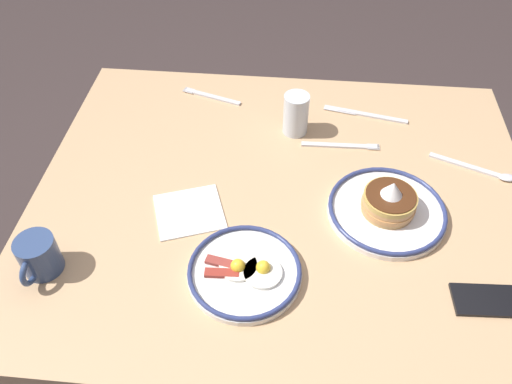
{
  "coord_description": "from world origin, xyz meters",
  "views": [
    {
      "loc": [
        -0.01,
        0.83,
        1.64
      ],
      "look_at": [
        0.06,
        0.02,
        0.79
      ],
      "focal_mm": 35.74,
      "sensor_mm": 36.0,
      "label": 1
    }
  ],
  "objects_px": {
    "paper_napkin": "(189,212)",
    "drinking_glass": "(296,116)",
    "cell_phone": "(490,300)",
    "fork_near": "(211,96)",
    "butter_knife": "(365,114)",
    "tea_spoon": "(484,171)",
    "plate_center_pancakes": "(245,271)",
    "plate_near_main": "(387,208)",
    "coffee_mug": "(38,256)",
    "fork_far": "(341,146)"
  },
  "relations": [
    {
      "from": "plate_center_pancakes",
      "to": "coffee_mug",
      "type": "height_order",
      "value": "coffee_mug"
    },
    {
      "from": "plate_center_pancakes",
      "to": "paper_napkin",
      "type": "distance_m",
      "value": 0.22
    },
    {
      "from": "drinking_glass",
      "to": "fork_near",
      "type": "height_order",
      "value": "drinking_glass"
    },
    {
      "from": "paper_napkin",
      "to": "fork_near",
      "type": "xyz_separation_m",
      "value": [
        0.02,
        -0.44,
        0.0
      ]
    },
    {
      "from": "coffee_mug",
      "to": "butter_knife",
      "type": "bearing_deg",
      "value": -139.9
    },
    {
      "from": "plate_center_pancakes",
      "to": "fork_near",
      "type": "relative_size",
      "value": 1.33
    },
    {
      "from": "cell_phone",
      "to": "paper_napkin",
      "type": "xyz_separation_m",
      "value": [
        0.63,
        -0.18,
        -0.0
      ]
    },
    {
      "from": "fork_far",
      "to": "tea_spoon",
      "type": "distance_m",
      "value": 0.35
    },
    {
      "from": "fork_near",
      "to": "butter_knife",
      "type": "height_order",
      "value": "same"
    },
    {
      "from": "plate_center_pancakes",
      "to": "plate_near_main",
      "type": "bearing_deg",
      "value": -147.07
    },
    {
      "from": "plate_center_pancakes",
      "to": "butter_knife",
      "type": "relative_size",
      "value": 1.02
    },
    {
      "from": "plate_near_main",
      "to": "plate_center_pancakes",
      "type": "xyz_separation_m",
      "value": [
        0.3,
        0.2,
        -0.01
      ]
    },
    {
      "from": "plate_near_main",
      "to": "plate_center_pancakes",
      "type": "bearing_deg",
      "value": 32.93
    },
    {
      "from": "fork_near",
      "to": "butter_knife",
      "type": "xyz_separation_m",
      "value": [
        -0.44,
        0.04,
        -0.0
      ]
    },
    {
      "from": "drinking_glass",
      "to": "paper_napkin",
      "type": "xyz_separation_m",
      "value": [
        0.23,
        0.31,
        -0.05
      ]
    },
    {
      "from": "paper_napkin",
      "to": "tea_spoon",
      "type": "relative_size",
      "value": 0.76
    },
    {
      "from": "plate_center_pancakes",
      "to": "cell_phone",
      "type": "bearing_deg",
      "value": 177.97
    },
    {
      "from": "fork_far",
      "to": "tea_spoon",
      "type": "relative_size",
      "value": 1.02
    },
    {
      "from": "plate_center_pancakes",
      "to": "fork_near",
      "type": "height_order",
      "value": "plate_center_pancakes"
    },
    {
      "from": "coffee_mug",
      "to": "fork_far",
      "type": "bearing_deg",
      "value": -144.47
    },
    {
      "from": "plate_near_main",
      "to": "drinking_glass",
      "type": "bearing_deg",
      "value": -51.56
    },
    {
      "from": "plate_near_main",
      "to": "cell_phone",
      "type": "xyz_separation_m",
      "value": [
        -0.18,
        0.21,
        -0.02
      ]
    },
    {
      "from": "fork_far",
      "to": "plate_center_pancakes",
      "type": "bearing_deg",
      "value": 64.02
    },
    {
      "from": "paper_napkin",
      "to": "butter_knife",
      "type": "relative_size",
      "value": 0.65
    },
    {
      "from": "paper_napkin",
      "to": "plate_center_pancakes",
      "type": "bearing_deg",
      "value": 132.56
    },
    {
      "from": "cell_phone",
      "to": "fork_near",
      "type": "bearing_deg",
      "value": -46.36
    },
    {
      "from": "coffee_mug",
      "to": "fork_near",
      "type": "distance_m",
      "value": 0.68
    },
    {
      "from": "drinking_glass",
      "to": "plate_center_pancakes",
      "type": "bearing_deg",
      "value": 80.07
    },
    {
      "from": "fork_far",
      "to": "butter_knife",
      "type": "relative_size",
      "value": 0.88
    },
    {
      "from": "paper_napkin",
      "to": "butter_knife",
      "type": "height_order",
      "value": "butter_knife"
    },
    {
      "from": "butter_knife",
      "to": "tea_spoon",
      "type": "distance_m",
      "value": 0.34
    },
    {
      "from": "plate_center_pancakes",
      "to": "coffee_mug",
      "type": "relative_size",
      "value": 2.13
    },
    {
      "from": "coffee_mug",
      "to": "paper_napkin",
      "type": "height_order",
      "value": "coffee_mug"
    },
    {
      "from": "fork_near",
      "to": "coffee_mug",
      "type": "bearing_deg",
      "value": 67.94
    },
    {
      "from": "plate_near_main",
      "to": "tea_spoon",
      "type": "bearing_deg",
      "value": -147.16
    },
    {
      "from": "coffee_mug",
      "to": "drinking_glass",
      "type": "height_order",
      "value": "drinking_glass"
    },
    {
      "from": "plate_near_main",
      "to": "fork_near",
      "type": "distance_m",
      "value": 0.62
    },
    {
      "from": "plate_near_main",
      "to": "cell_phone",
      "type": "relative_size",
      "value": 1.86
    },
    {
      "from": "plate_center_pancakes",
      "to": "paper_napkin",
      "type": "relative_size",
      "value": 1.57
    },
    {
      "from": "drinking_glass",
      "to": "tea_spoon",
      "type": "height_order",
      "value": "drinking_glass"
    },
    {
      "from": "paper_napkin",
      "to": "drinking_glass",
      "type": "bearing_deg",
      "value": -126.02
    },
    {
      "from": "coffee_mug",
      "to": "drinking_glass",
      "type": "distance_m",
      "value": 0.71
    },
    {
      "from": "plate_center_pancakes",
      "to": "tea_spoon",
      "type": "xyz_separation_m",
      "value": [
        -0.55,
        -0.36,
        -0.01
      ]
    },
    {
      "from": "plate_center_pancakes",
      "to": "coffee_mug",
      "type": "distance_m",
      "value": 0.42
    },
    {
      "from": "cell_phone",
      "to": "fork_near",
      "type": "relative_size",
      "value": 0.81
    },
    {
      "from": "coffee_mug",
      "to": "cell_phone",
      "type": "relative_size",
      "value": 0.77
    },
    {
      "from": "plate_near_main",
      "to": "plate_center_pancakes",
      "type": "height_order",
      "value": "plate_near_main"
    },
    {
      "from": "plate_near_main",
      "to": "cell_phone",
      "type": "distance_m",
      "value": 0.28
    },
    {
      "from": "fork_far",
      "to": "butter_knife",
      "type": "bearing_deg",
      "value": -116.71
    },
    {
      "from": "coffee_mug",
      "to": "plate_center_pancakes",
      "type": "bearing_deg",
      "value": -176.77
    }
  ]
}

